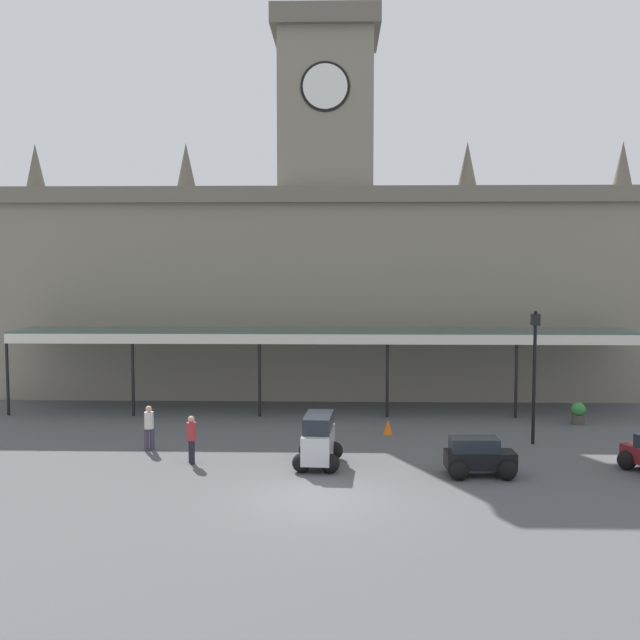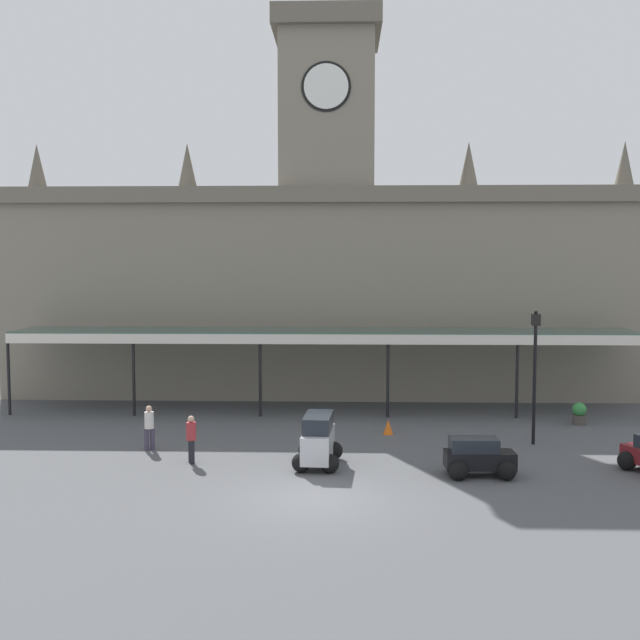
# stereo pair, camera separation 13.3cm
# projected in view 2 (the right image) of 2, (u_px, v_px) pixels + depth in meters

# --- Properties ---
(ground_plane) EXTENTS (140.00, 140.00, 0.00)m
(ground_plane) POSITION_uv_depth(u_px,v_px,m) (314.00, 499.00, 21.64)
(ground_plane) COLOR #4D4F52
(station_building) EXTENTS (33.14, 6.20, 19.65)m
(station_building) POSITION_uv_depth(u_px,v_px,m) (327.00, 275.00, 39.36)
(station_building) COLOR gray
(station_building) RESTS_ON ground
(entrance_canopy) EXTENTS (28.97, 3.26, 3.82)m
(entrance_canopy) POSITION_uv_depth(u_px,v_px,m) (325.00, 333.00, 34.26)
(entrance_canopy) COLOR #38564C
(entrance_canopy) RESTS_ON ground
(car_silver_van) EXTENTS (1.71, 2.46, 1.77)m
(car_silver_van) POSITION_uv_depth(u_px,v_px,m) (318.00, 442.00, 25.18)
(car_silver_van) COLOR #B2B5BA
(car_silver_van) RESTS_ON ground
(car_black_estate) EXTENTS (2.27, 1.58, 1.27)m
(car_black_estate) POSITION_uv_depth(u_px,v_px,m) (478.00, 459.00, 23.93)
(car_black_estate) COLOR black
(car_black_estate) RESTS_ON ground
(pedestrian_near_entrance) EXTENTS (0.37, 0.34, 1.67)m
(pedestrian_near_entrance) POSITION_uv_depth(u_px,v_px,m) (149.00, 426.00, 27.26)
(pedestrian_near_entrance) COLOR #3F384C
(pedestrian_near_entrance) RESTS_ON ground
(pedestrian_crossing_forecourt) EXTENTS (0.34, 0.37, 1.67)m
(pedestrian_crossing_forecourt) POSITION_uv_depth(u_px,v_px,m) (191.00, 437.00, 25.47)
(pedestrian_crossing_forecourt) COLOR black
(pedestrian_crossing_forecourt) RESTS_ON ground
(victorian_lamppost) EXTENTS (0.30, 0.30, 5.14)m
(victorian_lamppost) POSITION_uv_depth(u_px,v_px,m) (535.00, 362.00, 27.98)
(victorian_lamppost) COLOR black
(victorian_lamppost) RESTS_ON ground
(traffic_cone) EXTENTS (0.40, 0.40, 0.60)m
(traffic_cone) POSITION_uv_depth(u_px,v_px,m) (388.00, 427.00, 29.84)
(traffic_cone) COLOR orange
(traffic_cone) RESTS_ON ground
(planter_by_canopy) EXTENTS (0.60, 0.60, 0.96)m
(planter_by_canopy) POSITION_uv_depth(u_px,v_px,m) (579.00, 413.00, 31.63)
(planter_by_canopy) COLOR #47423D
(planter_by_canopy) RESTS_ON ground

